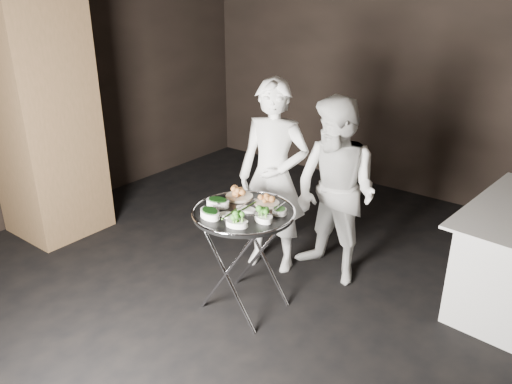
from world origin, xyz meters
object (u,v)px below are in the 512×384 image
Objects in this scene: serving_tray at (244,212)px; waiter_right at (336,193)px; tray_stand at (244,256)px; waiter_left at (273,178)px.

serving_tray is 0.49× the size of waiter_right.
tray_stand is 0.48× the size of waiter_left.
serving_tray is (0.00, -0.00, 0.37)m from tray_stand.
waiter_left is (-0.21, 0.67, 0.39)m from tray_stand.
tray_stand is at bearing -100.30° from waiter_right.
waiter_left reaches higher than serving_tray.
serving_tray reaches higher than tray_stand.
serving_tray is 0.45× the size of waiter_left.
waiter_left is at bearing -152.50° from waiter_right.
waiter_right is at bearing 69.22° from tray_stand.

